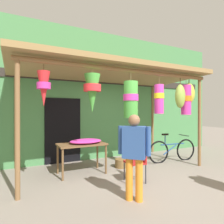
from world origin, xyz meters
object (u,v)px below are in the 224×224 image
Objects in this scene: flower_heap_on_table at (86,141)px; vendor_in_orange at (134,150)px; wicker_basket_by_table at (121,163)px; display_table at (82,147)px; parked_bicycle at (172,150)px; folding_chair at (138,159)px.

vendor_in_orange is at bearing -82.03° from flower_heap_on_table.
display_table is at bearing -179.14° from wicker_basket_by_table.
wicker_basket_by_table is 1.79m from parked_bicycle.
display_table is 1.30m from wicker_basket_by_table.
parked_bicycle is at bearing 25.58° from folding_chair.
folding_chair is (0.96, -1.11, -0.18)m from display_table.
flower_heap_on_table is (0.11, -0.04, 0.15)m from display_table.
folding_chair is 2.20m from parked_bicycle.
folding_chair is at bearing 51.55° from vendor_in_orange.
folding_chair is at bearing -51.37° from flower_heap_on_table.
flower_heap_on_table is at bearing -19.23° from display_table.
folding_chair is at bearing -100.64° from wicker_basket_by_table.
wicker_basket_by_table is at bearing 66.69° from vendor_in_orange.
wicker_basket_by_table is 0.21× the size of parked_bicycle.
parked_bicycle reaches higher than display_table.
display_table is 0.69× the size of parked_bicycle.
wicker_basket_by_table is (1.06, 0.06, -0.71)m from flower_heap_on_table.
parked_bicycle is (2.94, -0.16, -0.33)m from display_table.
flower_heap_on_table is 1.84m from vendor_in_orange.
folding_chair is 0.54× the size of vendor_in_orange.
wicker_basket_by_table is at bearing 174.28° from parked_bicycle.
parked_bicycle is at bearing -2.42° from flower_heap_on_table.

